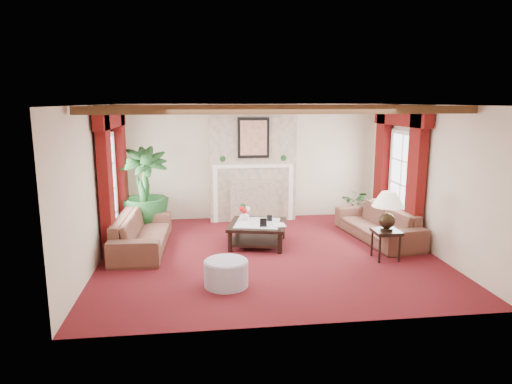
{
  "coord_description": "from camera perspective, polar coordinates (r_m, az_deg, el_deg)",
  "views": [
    {
      "loc": [
        -1.22,
        -7.93,
        2.76
      ],
      "look_at": [
        -0.18,
        0.4,
        1.09
      ],
      "focal_mm": 32.0,
      "sensor_mm": 36.0,
      "label": 1
    }
  ],
  "objects": [
    {
      "name": "side_table",
      "position": [
        8.46,
        15.89,
        -6.34
      ],
      "size": [
        0.47,
        0.47,
        0.53
      ],
      "primitive_type": null,
      "rotation": [
        0.0,
        0.0,
        -0.04
      ],
      "color": "black",
      "rests_on": "ground"
    },
    {
      "name": "curtains_right",
      "position": [
        9.82,
        17.7,
        9.52
      ],
      "size": [
        0.2,
        2.4,
        2.55
      ],
      "primitive_type": null,
      "color": "#500C0A",
      "rests_on": "ground"
    },
    {
      "name": "fireplace",
      "position": [
        10.55,
        -0.47,
        10.94
      ],
      "size": [
        2.0,
        0.52,
        2.7
      ],
      "primitive_type": null,
      "color": "tan",
      "rests_on": "ground"
    },
    {
      "name": "sofa_left",
      "position": [
        8.89,
        -14.08,
        -4.19
      ],
      "size": [
        2.31,
        0.81,
        0.89
      ],
      "primitive_type": "imported",
      "rotation": [
        0.0,
        0.0,
        1.54
      ],
      "color": "#360E17",
      "rests_on": "ground"
    },
    {
      "name": "right_wall",
      "position": [
        9.1,
        20.66,
        1.62
      ],
      "size": [
        0.02,
        5.5,
        2.7
      ],
      "primitive_type": "cube",
      "color": "beige",
      "rests_on": "ground"
    },
    {
      "name": "flower_vase",
      "position": [
        9.06,
        -1.47,
        -2.97
      ],
      "size": [
        0.22,
        0.23,
        0.19
      ],
      "primitive_type": "imported",
      "rotation": [
        0.0,
        0.0,
        -0.09
      ],
      "color": "silver",
      "rests_on": "coffee_table"
    },
    {
      "name": "coffee_table",
      "position": [
        8.93,
        0.19,
        -5.28
      ],
      "size": [
        1.29,
        1.29,
        0.44
      ],
      "primitive_type": null,
      "rotation": [
        0.0,
        0.0,
        -0.24
      ],
      "color": "black",
      "rests_on": "ground"
    },
    {
      "name": "curtains_left",
      "position": [
        9.08,
        -17.74,
        9.41
      ],
      "size": [
        0.2,
        2.4,
        2.55
      ],
      "primitive_type": null,
      "color": "#500C0A",
      "rests_on": "ground"
    },
    {
      "name": "french_door_right",
      "position": [
        9.89,
        18.14,
        7.06
      ],
      "size": [
        0.1,
        1.1,
        2.16
      ],
      "primitive_type": null,
      "color": "white",
      "rests_on": "ground"
    },
    {
      "name": "small_plant",
      "position": [
        10.69,
        12.68,
        -2.25
      ],
      "size": [
        1.51,
        1.52,
        0.62
      ],
      "primitive_type": "imported",
      "rotation": [
        0.0,
        0.0,
        -0.84
      ],
      "color": "black",
      "rests_on": "ground"
    },
    {
      "name": "potted_palm",
      "position": [
        10.06,
        -13.69,
        -2.0
      ],
      "size": [
        1.61,
        2.15,
        1.01
      ],
      "primitive_type": "imported",
      "rotation": [
        0.0,
        0.0,
        0.17
      ],
      "color": "black",
      "rests_on": "ground"
    },
    {
      "name": "table_lamp",
      "position": [
        8.3,
        16.12,
        -2.24
      ],
      "size": [
        0.56,
        0.56,
        0.71
      ],
      "primitive_type": null,
      "color": "black",
      "rests_on": "side_table"
    },
    {
      "name": "french_door_left",
      "position": [
        9.12,
        -18.26,
        6.74
      ],
      "size": [
        0.1,
        1.1,
        2.16
      ],
      "primitive_type": null,
      "color": "white",
      "rests_on": "ground"
    },
    {
      "name": "sofa_right",
      "position": [
        9.59,
        15.03,
        -3.16
      ],
      "size": [
        2.42,
        1.28,
        0.87
      ],
      "primitive_type": "imported",
      "rotation": [
        0.0,
        0.0,
        -1.43
      ],
      "color": "#360E17",
      "rests_on": "ground"
    },
    {
      "name": "back_wall",
      "position": [
        10.85,
        -0.58,
        3.8
      ],
      "size": [
        6.0,
        0.02,
        2.7
      ],
      "primitive_type": "cube",
      "color": "beige",
      "rests_on": "ground"
    },
    {
      "name": "ceiling_beams",
      "position": [
        8.03,
        1.68,
        10.4
      ],
      "size": [
        6.0,
        3.0,
        0.12
      ],
      "primitive_type": null,
      "color": "#3B2613",
      "rests_on": "ceiling"
    },
    {
      "name": "photo_frame_a",
      "position": [
        8.56,
        0.91,
        -3.87
      ],
      "size": [
        0.13,
        0.02,
        0.17
      ],
      "primitive_type": null,
      "rotation": [
        0.0,
        0.0,
        -0.01
      ],
      "color": "black",
      "rests_on": "coffee_table"
    },
    {
      "name": "book",
      "position": [
        8.63,
        2.21,
        -3.31
      ],
      "size": [
        0.22,
        0.04,
        0.3
      ],
      "primitive_type": "imported",
      "rotation": [
        0.0,
        0.0,
        0.05
      ],
      "color": "black",
      "rests_on": "coffee_table"
    },
    {
      "name": "left_wall",
      "position": [
        8.25,
        -19.44,
        0.77
      ],
      "size": [
        0.02,
        5.5,
        2.7
      ],
      "primitive_type": "cube",
      "color": "beige",
      "rests_on": "ground"
    },
    {
      "name": "ceiling",
      "position": [
        8.03,
        1.68,
        10.83
      ],
      "size": [
        6.0,
        6.0,
        0.0
      ],
      "primitive_type": "plane",
      "rotation": [
        3.14,
        0.0,
        0.0
      ],
      "color": "white",
      "rests_on": "floor"
    },
    {
      "name": "floor",
      "position": [
        8.49,
        1.57,
        -7.72
      ],
      "size": [
        6.0,
        6.0,
        0.0
      ],
      "primitive_type": "plane",
      "color": "#510E15",
      "rests_on": "ground"
    },
    {
      "name": "ottoman",
      "position": [
        7.04,
        -3.75,
        -10.12
      ],
      "size": [
        0.67,
        0.67,
        0.39
      ],
      "primitive_type": "cylinder",
      "color": "#9B94A8",
      "rests_on": "ground"
    },
    {
      "name": "photo_frame_b",
      "position": [
        8.97,
        1.71,
        -3.31
      ],
      "size": [
        0.1,
        0.06,
        0.13
      ],
      "primitive_type": null,
      "rotation": [
        0.0,
        0.0,
        -0.37
      ],
      "color": "black",
      "rests_on": "coffee_table"
    }
  ]
}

